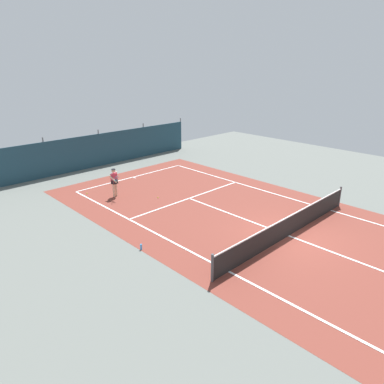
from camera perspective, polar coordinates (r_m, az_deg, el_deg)
The scene contains 9 objects.
ground_plane at distance 16.35m, azimuth 15.36°, elevation -6.87°, with size 36.00×36.00×0.00m, color slate.
court_surface at distance 16.35m, azimuth 15.36°, elevation -6.86°, with size 11.02×26.60×0.01m.
tennis_net at distance 16.13m, azimuth 15.52°, elevation -5.25°, with size 10.12×0.10×1.10m.
back_fence at distance 27.57m, azimuth -15.09°, elevation 5.70°, with size 16.30×0.98×2.70m.
tennis_player at distance 20.46m, azimuth -12.50°, elevation 1.84°, with size 0.57×0.82×1.64m.
tennis_ball_near_player at distance 21.57m, azimuth -16.67°, elevation -0.21°, with size 0.07×0.07×0.07m, color #CCDB33.
tennis_ball_midcourt at distance 20.13m, azimuth -5.54°, elevation -0.89°, with size 0.07×0.07×0.07m, color #CCDB33.
parked_car at distance 31.20m, azimuth -10.38°, elevation 8.04°, with size 2.27×4.33×1.68m.
water_bottle at distance 14.80m, azimuth -8.27°, elevation -8.80°, with size 0.08×0.08×0.24m, color #338CD8.
Camera 1 is at (-12.85, -7.06, 7.24)m, focal length 32.87 mm.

